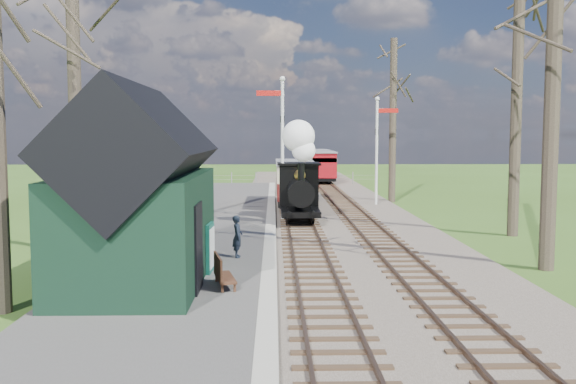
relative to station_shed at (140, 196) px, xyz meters
name	(u,v)px	position (x,y,z in m)	size (l,w,h in m)	color
ground	(333,340)	(4.30, -4.00, -2.27)	(140.00, 140.00, 0.00)	#3A591C
distant_hills	(295,301)	(5.70, 60.38, -18.47)	(114.40, 48.00, 22.02)	#385B23
ballast_bed	(319,205)	(5.60, 18.00, -2.22)	(8.00, 60.00, 0.10)	brown
track_near	(294,204)	(4.30, 18.00, -2.17)	(1.60, 60.00, 0.15)	brown
track_far	(344,204)	(6.90, 18.00, -2.17)	(1.60, 60.00, 0.15)	brown
platform	(213,226)	(0.80, 10.00, -2.17)	(5.00, 44.00, 0.20)	#474442
coping_strip	(271,226)	(3.10, 10.00, -2.16)	(0.40, 44.00, 0.21)	#B2AD9E
station_shed	(140,196)	(0.00, 0.00, 0.00)	(3.25, 6.30, 4.78)	black
semaphore_near	(281,138)	(3.53, 12.00, 1.35)	(1.22, 0.24, 6.22)	silver
semaphore_far	(378,142)	(8.67, 18.00, 1.08)	(1.22, 0.24, 5.72)	silver
bare_trees	(346,91)	(5.63, 6.10, 2.94)	(15.51, 22.39, 12.00)	#382D23
fence_line	(292,178)	(4.60, 32.00, -1.72)	(12.60, 0.08, 1.00)	slate
locomotive	(299,179)	(4.29, 11.13, -0.34)	(1.65, 3.86, 4.13)	black
coach	(295,181)	(4.30, 17.18, -0.85)	(1.93, 6.61, 2.03)	black
red_carriage_a	(322,166)	(6.90, 33.09, -0.87)	(1.90, 4.70, 2.00)	black
red_carriage_b	(317,163)	(6.90, 38.59, -0.87)	(1.90, 4.70, 2.00)	black
sign_board	(210,248)	(1.58, 1.03, -1.44)	(0.15, 0.86, 1.26)	#104D3F
bench	(221,272)	(2.00, -0.63, -1.72)	(0.64, 1.35, 0.74)	#432617
person	(237,236)	(2.17, 2.98, -1.46)	(0.45, 0.29, 1.22)	black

